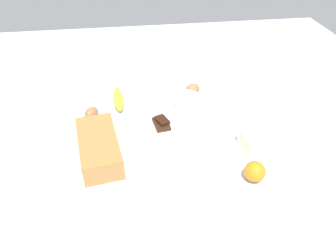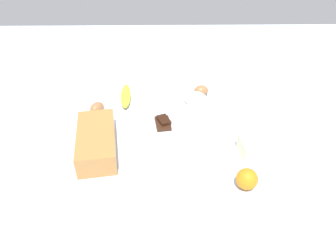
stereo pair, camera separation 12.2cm
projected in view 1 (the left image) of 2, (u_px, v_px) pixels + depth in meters
The scene contains 10 objects.
ground_plane at pixel (168, 136), 1.25m from camera, with size 2.40×2.40×0.02m, color silver.
loaf_pan at pixel (99, 147), 1.12m from camera, with size 0.30×0.17×0.08m.
flour_bowl at pixel (178, 180), 1.01m from camera, with size 0.13×0.13×0.07m.
sugar_bowl at pixel (189, 100), 1.38m from camera, with size 0.12×0.12×0.07m.
banana at pixel (118, 99), 1.41m from camera, with size 0.19×0.04×0.04m, color yellow.
orange_fruit at pixel (255, 172), 1.03m from camera, with size 0.07×0.07×0.07m, color orange.
butter_block at pixel (251, 141), 1.16m from camera, with size 0.09×0.06×0.06m, color #F4EDB2.
egg_near_butter at pixel (92, 113), 1.31m from camera, with size 0.05×0.05×0.07m, color #A06B41.
egg_beside_bowl at pixel (193, 89), 1.47m from camera, with size 0.05×0.05×0.06m, color #A46E43.
chocolate_plate at pixel (161, 125), 1.27m from camera, with size 0.13×0.13×0.03m.
Camera 1 is at (-0.97, 0.14, 0.77)m, focal length 34.67 mm.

